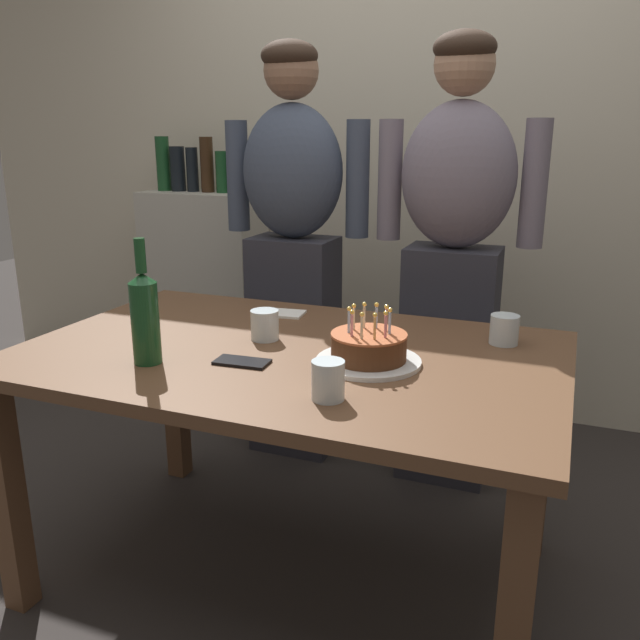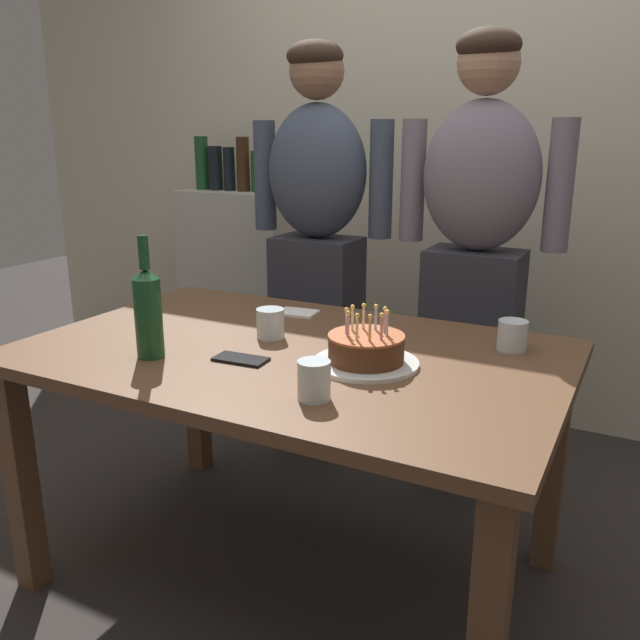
# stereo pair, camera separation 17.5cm
# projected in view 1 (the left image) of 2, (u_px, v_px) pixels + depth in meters

# --- Properties ---
(ground_plane) EXTENTS (10.00, 10.00, 0.00)m
(ground_plane) POSITION_uv_depth(u_px,v_px,m) (293.00, 574.00, 2.03)
(ground_plane) COLOR #332D2B
(back_wall) EXTENTS (5.20, 0.10, 2.60)m
(back_wall) POSITION_uv_depth(u_px,v_px,m) (423.00, 139.00, 3.06)
(back_wall) COLOR beige
(back_wall) RESTS_ON ground_plane
(dining_table) EXTENTS (1.50, 0.96, 0.74)m
(dining_table) POSITION_uv_depth(u_px,v_px,m) (290.00, 382.00, 1.85)
(dining_table) COLOR brown
(dining_table) RESTS_ON ground_plane
(birthday_cake) EXTENTS (0.28, 0.28, 0.15)m
(birthday_cake) POSITION_uv_depth(u_px,v_px,m) (369.00, 350.00, 1.71)
(birthday_cake) COLOR white
(birthday_cake) RESTS_ON dining_table
(water_glass_near) EXTENTS (0.08, 0.08, 0.09)m
(water_glass_near) POSITION_uv_depth(u_px,v_px,m) (504.00, 330.00, 1.87)
(water_glass_near) COLOR silver
(water_glass_near) RESTS_ON dining_table
(water_glass_far) EXTENTS (0.08, 0.08, 0.09)m
(water_glass_far) POSITION_uv_depth(u_px,v_px,m) (265.00, 325.00, 1.91)
(water_glass_far) COLOR silver
(water_glass_far) RESTS_ON dining_table
(water_glass_side) EXTENTS (0.08, 0.08, 0.09)m
(water_glass_side) POSITION_uv_depth(u_px,v_px,m) (328.00, 380.00, 1.48)
(water_glass_side) COLOR silver
(water_glass_side) RESTS_ON dining_table
(wine_bottle) EXTENTS (0.07, 0.07, 0.33)m
(wine_bottle) POSITION_uv_depth(u_px,v_px,m) (145.00, 315.00, 1.69)
(wine_bottle) COLOR #194723
(wine_bottle) RESTS_ON dining_table
(cell_phone) EXTENTS (0.15, 0.08, 0.01)m
(cell_phone) POSITION_uv_depth(u_px,v_px,m) (242.00, 362.00, 1.72)
(cell_phone) COLOR black
(cell_phone) RESTS_ON dining_table
(napkin_stack) EXTENTS (0.14, 0.11, 0.01)m
(napkin_stack) POSITION_uv_depth(u_px,v_px,m) (285.00, 313.00, 2.18)
(napkin_stack) COLOR white
(napkin_stack) RESTS_ON dining_table
(person_man_bearded) EXTENTS (0.61, 0.27, 1.66)m
(person_man_bearded) POSITION_uv_depth(u_px,v_px,m) (293.00, 249.00, 2.63)
(person_man_bearded) COLOR #33333D
(person_man_bearded) RESTS_ON ground_plane
(person_woman_cardigan) EXTENTS (0.61, 0.27, 1.66)m
(person_woman_cardigan) POSITION_uv_depth(u_px,v_px,m) (453.00, 260.00, 2.40)
(person_woman_cardigan) COLOR #33333D
(person_woman_cardigan) RESTS_ON ground_plane
(shelf_cabinet) EXTENTS (0.61, 0.30, 1.31)m
(shelf_cabinet) POSITION_uv_depth(u_px,v_px,m) (205.00, 287.00, 3.46)
(shelf_cabinet) COLOR beige
(shelf_cabinet) RESTS_ON ground_plane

